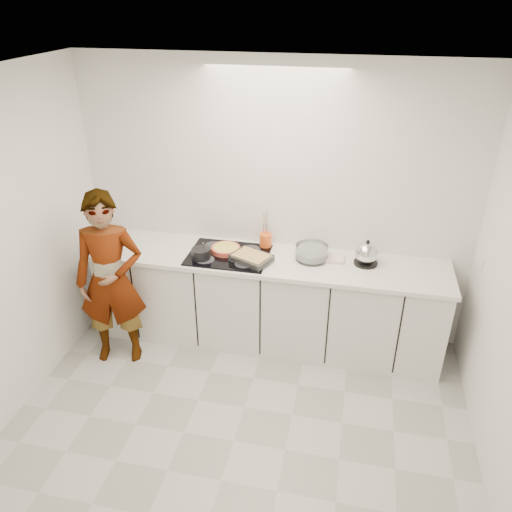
% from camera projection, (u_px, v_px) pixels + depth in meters
% --- Properties ---
extents(floor, '(3.60, 3.20, 0.00)m').
position_uv_depth(floor, '(234.00, 441.00, 3.81)').
color(floor, '#B9B9B7').
rests_on(floor, ground).
extents(ceiling, '(3.60, 3.20, 0.00)m').
position_uv_depth(ceiling, '(223.00, 88.00, 2.58)').
color(ceiling, white).
rests_on(ceiling, wall_back).
extents(wall_back, '(3.60, 0.00, 2.60)m').
position_uv_depth(wall_back, '(274.00, 205.00, 4.57)').
color(wall_back, white).
rests_on(wall_back, ground).
extents(base_cabinets, '(3.20, 0.58, 0.87)m').
position_uv_depth(base_cabinets, '(266.00, 302.00, 4.71)').
color(base_cabinets, silver).
rests_on(base_cabinets, floor).
extents(countertop, '(3.24, 0.64, 0.04)m').
position_uv_depth(countertop, '(267.00, 260.00, 4.49)').
color(countertop, white).
rests_on(countertop, base_cabinets).
extents(hob, '(0.72, 0.54, 0.01)m').
position_uv_depth(hob, '(229.00, 255.00, 4.52)').
color(hob, black).
rests_on(hob, countertop).
extents(tart_dish, '(0.33, 0.33, 0.04)m').
position_uv_depth(tart_dish, '(226.00, 249.00, 4.56)').
color(tart_dish, '#BE4735').
rests_on(tart_dish, hob).
extents(saucepan, '(0.17, 0.17, 0.16)m').
position_uv_depth(saucepan, '(201.00, 253.00, 4.43)').
color(saucepan, black).
rests_on(saucepan, hob).
extents(baking_dish, '(0.40, 0.35, 0.06)m').
position_uv_depth(baking_dish, '(251.00, 258.00, 4.39)').
color(baking_dish, silver).
rests_on(baking_dish, hob).
extents(mixing_bowl, '(0.38, 0.38, 0.13)m').
position_uv_depth(mixing_bowl, '(312.00, 253.00, 4.44)').
color(mixing_bowl, silver).
rests_on(mixing_bowl, countertop).
extents(tea_towel, '(0.20, 0.15, 0.03)m').
position_uv_depth(tea_towel, '(333.00, 259.00, 4.44)').
color(tea_towel, white).
rests_on(tea_towel, countertop).
extents(kettle, '(0.22, 0.22, 0.24)m').
position_uv_depth(kettle, '(367.00, 254.00, 4.34)').
color(kettle, black).
rests_on(kettle, countertop).
extents(utensil_crock, '(0.14, 0.14, 0.14)m').
position_uv_depth(utensil_crock, '(266.00, 241.00, 4.64)').
color(utensil_crock, '#EF581A').
rests_on(utensil_crock, countertop).
extents(cook, '(0.67, 0.53, 1.63)m').
position_uv_depth(cook, '(111.00, 281.00, 4.33)').
color(cook, silver).
rests_on(cook, floor).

